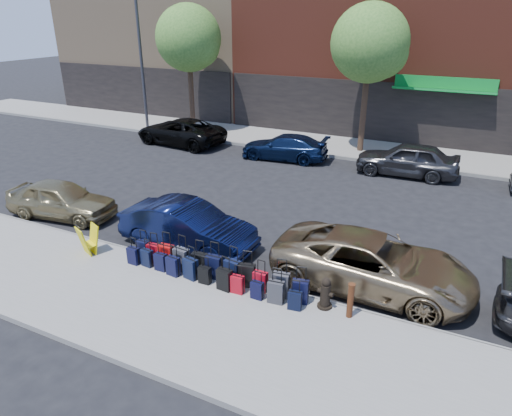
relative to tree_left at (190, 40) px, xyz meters
The scene contains 39 objects.
ground 14.72m from the tree_left, 43.94° to the right, with size 120.00×120.00×0.00m, color black.
sidewalk_near 19.54m from the tree_left, 58.36° to the right, with size 60.00×4.00×0.15m, color gray.
sidewalk_far 11.22m from the tree_left, ahead, with size 60.00×4.00×0.15m, color gray.
curb_near 17.92m from the tree_left, 54.81° to the right, with size 60.00×0.08×0.15m, color gray.
curb_far 11.31m from the tree_left, ahead, with size 60.00×0.08×0.15m, color gray.
tree_left is the anchor object (origin of this frame).
tree_center 10.50m from the tree_left, ahead, with size 3.80×3.80×7.27m.
streetlight 3.11m from the tree_left, 166.61° to the right, with size 2.59×0.18×8.00m.
suitcase_front_0 16.82m from the tree_left, 62.51° to the right, with size 0.38×0.22×0.90m.
suitcase_front_1 17.08m from the tree_left, 61.22° to the right, with size 0.40×0.25×0.93m.
suitcase_front_2 17.28m from the tree_left, 59.88° to the right, with size 0.45×0.26×1.05m.
suitcase_front_3 17.54m from the tree_left, 58.32° to the right, with size 0.47×0.29×1.07m.
suitcase_front_4 17.80m from the tree_left, 56.64° to the right, with size 0.44×0.27×1.02m.
suitcase_front_5 18.05m from the tree_left, 55.33° to the right, with size 0.45×0.26×1.07m.
suitcase_front_6 18.34m from the tree_left, 53.79° to the right, with size 0.46×0.29×1.05m.
suitcase_front_7 18.60m from the tree_left, 52.66° to the right, with size 0.46×0.31×1.03m.
suitcase_front_8 18.90m from the tree_left, 51.72° to the right, with size 0.37×0.21×0.89m.
suitcase_front_9 19.21m from the tree_left, 50.29° to the right, with size 0.46×0.30×1.05m.
suitcase_front_10 19.60m from the tree_left, 49.11° to the right, with size 0.45×0.30×1.00m.
suitcase_back_0 17.15m from the tree_left, 63.28° to the right, with size 0.35×0.21×0.83m.
suitcase_back_1 17.28m from the tree_left, 61.81° to the right, with size 0.37×0.24×0.83m.
suitcase_back_2 17.53m from the tree_left, 60.35° to the right, with size 0.35×0.20×0.83m.
suitcase_back_3 17.80m from the tree_left, 59.09° to the right, with size 0.40×0.26×0.89m.
suitcase_back_4 18.01m from the tree_left, 57.45° to the right, with size 0.44×0.30×0.96m.
suitcase_back_5 18.30m from the tree_left, 56.22° to the right, with size 0.33×0.20×0.78m.
suitcase_back_6 18.66m from the tree_left, 54.60° to the right, with size 0.42×0.27×0.95m.
suitcase_back_7 18.87m from the tree_left, 53.61° to the right, with size 0.34×0.20×0.79m.
suitcase_back_8 19.22m from the tree_left, 52.20° to the right, with size 0.33×0.20×0.77m.
suitcase_back_9 19.46m from the tree_left, 50.90° to the right, with size 0.42×0.28×0.96m.
suitcase_back_10 19.85m from the tree_left, 49.78° to the right, with size 0.36×0.24×0.79m.
fire_hydrant 19.94m from the tree_left, 47.55° to the right, with size 0.43×0.38×0.83m.
bollard 20.43m from the tree_left, 46.38° to the right, with size 0.17×0.17×0.91m.
display_rack 16.56m from the tree_left, 68.63° to the right, with size 0.67×0.69×0.89m.
car_near_0 13.98m from the tree_left, 78.43° to the right, with size 1.61×4.01×1.37m, color #8F8057.
car_near_1 15.89m from the tree_left, 57.86° to the right, with size 1.54×4.42×1.46m, color #0C1336.
car_near_2 19.29m from the tree_left, 42.40° to the right, with size 2.46×5.34×1.48m, color #937D5A.
car_far_0 5.46m from the tree_left, 73.80° to the right, with size 2.41×5.24×1.46m, color black.
car_far_1 9.06m from the tree_left, 21.35° to the right, with size 1.78×4.37×1.27m, color #0D1A3A.
car_far_2 14.19m from the tree_left, 11.43° to the right, with size 1.81×4.50×1.53m, color #363538.
Camera 1 is at (5.79, -14.02, 6.92)m, focal length 32.00 mm.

